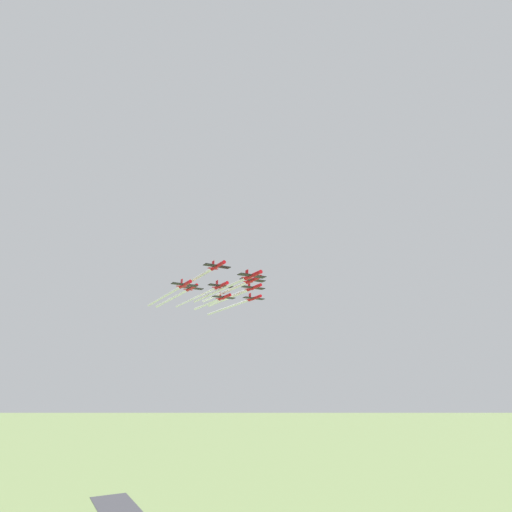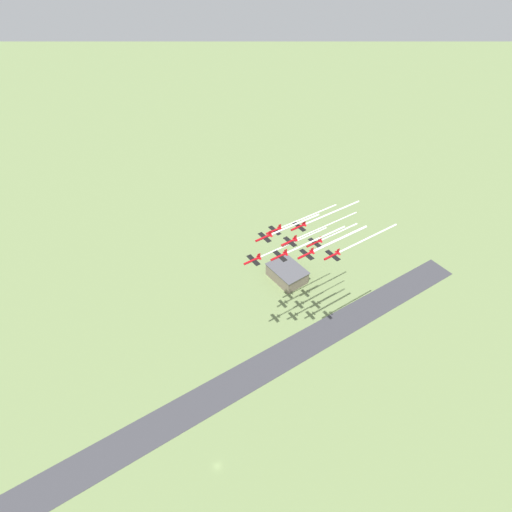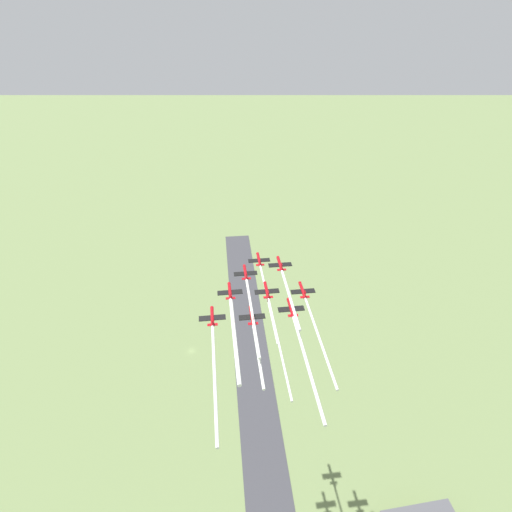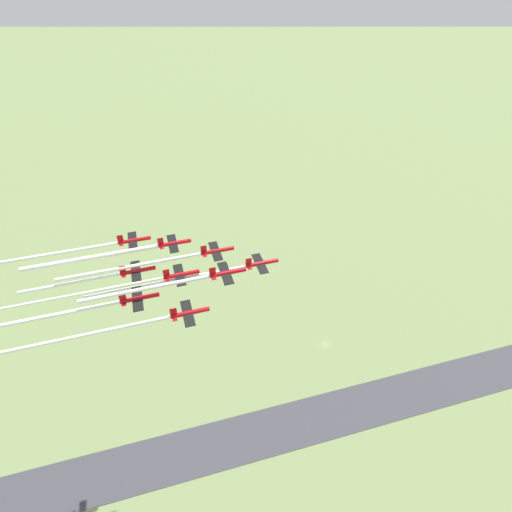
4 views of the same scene
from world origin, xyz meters
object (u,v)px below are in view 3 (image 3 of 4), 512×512
(jet_3, at_px, (230,292))
(jet_5, at_px, (303,291))
(jet_8, at_px, (291,308))
(jet_4, at_px, (267,291))
(jet_1, at_px, (245,273))
(jet_6, at_px, (212,317))
(jet_0, at_px, (259,260))
(jet_7, at_px, (252,316))
(jet_2, at_px, (280,264))

(jet_3, relative_size, jet_5, 1.00)
(jet_8, bearing_deg, jet_4, 120.47)
(jet_1, distance_m, jet_6, 28.54)
(jet_0, bearing_deg, jet_7, -101.09)
(jet_3, distance_m, jet_5, 29.00)
(jet_2, bearing_deg, jet_4, -120.47)
(jet_4, bearing_deg, jet_8, -59.53)
(jet_2, relative_size, jet_7, 1.00)
(jet_7, xyz_separation_m, jet_8, (14.45, -0.60, 2.35))
(jet_4, bearing_deg, jet_5, -0.00)
(jet_0, xyz_separation_m, jet_6, (-23.20, -35.94, 1.08))
(jet_7, relative_size, jet_8, 1.00)
(jet_2, relative_size, jet_4, 1.00)
(jet_3, xyz_separation_m, jet_7, (6.71, -12.58, -2.49))
(jet_3, bearing_deg, jet_1, 59.53)
(jet_3, bearing_deg, jet_6, -120.47)
(jet_6, relative_size, jet_7, 1.00)
(jet_2, distance_m, jet_8, 24.76)
(jet_4, relative_size, jet_6, 1.00)
(jet_0, bearing_deg, jet_3, -120.47)
(jet_2, height_order, jet_7, jet_2)
(jet_2, height_order, jet_4, jet_2)
(jet_5, relative_size, jet_6, 1.00)
(jet_4, height_order, jet_5, jet_4)
(jet_1, bearing_deg, jet_6, -120.47)
(jet_2, xyz_separation_m, jet_8, (-1.02, -24.56, -2.99))
(jet_0, relative_size, jet_8, 1.00)
(jet_1, xyz_separation_m, jet_2, (14.45, -0.60, 3.20))
(jet_0, bearing_deg, jet_4, -90.00)
(jet_0, relative_size, jet_7, 1.00)
(jet_2, relative_size, jet_6, 1.00)
(jet_1, relative_size, jet_4, 1.00)
(jet_0, relative_size, jet_6, 1.00)
(jet_2, height_order, jet_5, jet_2)
(jet_5, bearing_deg, jet_7, -150.46)
(jet_4, distance_m, jet_7, 14.35)
(jet_1, relative_size, jet_2, 1.00)
(jet_2, xyz_separation_m, jet_6, (-29.91, -23.36, -4.27))
(jet_2, distance_m, jet_5, 15.12)
(jet_0, distance_m, jet_1, 14.42)
(jet_5, relative_size, jet_8, 1.00)
(jet_0, xyz_separation_m, jet_3, (-15.46, -23.96, 2.50))
(jet_2, relative_size, jet_5, 1.00)
(jet_1, bearing_deg, jet_2, -0.00)
(jet_6, bearing_deg, jet_5, 18.78)
(jet_3, height_order, jet_6, jet_3)
(jet_1, distance_m, jet_2, 14.81)
(jet_7, bearing_deg, jet_5, 29.54)
(jet_5, xyz_separation_m, jet_6, (-36.62, -10.78, 0.76))
(jet_3, xyz_separation_m, jet_6, (-7.73, -11.98, -1.42))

